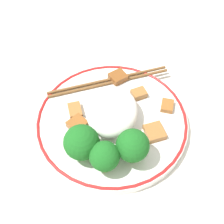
{
  "coord_description": "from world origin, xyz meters",
  "views": [
    {
      "loc": [
        -0.3,
        -0.04,
        0.43
      ],
      "look_at": [
        0.0,
        0.0,
        0.04
      ],
      "focal_mm": 50.0,
      "sensor_mm": 36.0,
      "label": 1
    }
  ],
  "objects": [
    {
      "name": "meat_near_front",
      "position": [
        0.09,
        0.0,
        0.02
      ],
      "size": [
        0.04,
        0.04,
        0.01
      ],
      "color": "brown",
      "rests_on": "plate"
    },
    {
      "name": "broccoli_back_left",
      "position": [
        -0.07,
        0.04,
        0.05
      ],
      "size": [
        0.05,
        0.05,
        0.06
      ],
      "color": "#72AD4C",
      "rests_on": "plate"
    },
    {
      "name": "meat_near_right",
      "position": [
        0.04,
        -0.09,
        0.02
      ],
      "size": [
        0.03,
        0.02,
        0.01
      ],
      "color": "#995B28",
      "rests_on": "plate"
    },
    {
      "name": "meat_mid_right",
      "position": [
        -0.02,
        0.05,
        0.02
      ],
      "size": [
        0.04,
        0.04,
        0.01
      ],
      "color": "brown",
      "rests_on": "plate"
    },
    {
      "name": "meat_on_rice_edge",
      "position": [
        0.03,
        0.02,
        0.02
      ],
      "size": [
        0.05,
        0.05,
        0.01
      ],
      "color": "#9E6633",
      "rests_on": "plate"
    },
    {
      "name": "ground_plane",
      "position": [
        0.0,
        0.0,
        0.0
      ],
      "size": [
        3.0,
        3.0,
        0.0
      ],
      "primitive_type": "plane",
      "color": "silver"
    },
    {
      "name": "chopsticks",
      "position": [
        0.08,
        0.02,
        0.02
      ],
      "size": [
        0.1,
        0.21,
        0.01
      ],
      "color": "brown",
      "rests_on": "plate"
    },
    {
      "name": "plate",
      "position": [
        0.0,
        0.0,
        0.01
      ],
      "size": [
        0.25,
        0.25,
        0.02
      ],
      "color": "white",
      "rests_on": "ground_plane"
    },
    {
      "name": "rice_mound",
      "position": [
        0.0,
        0.0,
        0.04
      ],
      "size": [
        0.1,
        0.08,
        0.04
      ],
      "color": "white",
      "rests_on": "plate"
    },
    {
      "name": "meat_near_left",
      "position": [
        -0.02,
        -0.07,
        0.02
      ],
      "size": [
        0.04,
        0.04,
        0.01
      ],
      "color": "#9E6633",
      "rests_on": "plate"
    },
    {
      "name": "broccoli_back_right",
      "position": [
        -0.07,
        -0.04,
        0.05
      ],
      "size": [
        0.05,
        0.05,
        0.06
      ],
      "color": "#72AD4C",
      "rests_on": "plate"
    },
    {
      "name": "meat_near_back",
      "position": [
        0.01,
        0.06,
        0.02
      ],
      "size": [
        0.04,
        0.03,
        0.01
      ],
      "color": "#9E6633",
      "rests_on": "plate"
    },
    {
      "name": "meat_mid_left",
      "position": [
        0.06,
        -0.04,
        0.02
      ],
      "size": [
        0.03,
        0.03,
        0.01
      ],
      "color": "#9E6633",
      "rests_on": "plate"
    },
    {
      "name": "broccoli_back_center",
      "position": [
        -0.09,
        -0.0,
        0.05
      ],
      "size": [
        0.04,
        0.04,
        0.05
      ],
      "color": "#72AD4C",
      "rests_on": "plate"
    }
  ]
}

